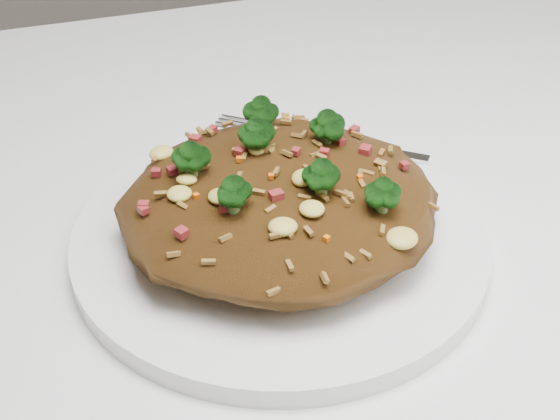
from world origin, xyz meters
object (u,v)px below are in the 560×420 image
object	(u,v)px
fork	(329,141)
fried_rice	(280,191)
dining_table	(258,347)
plate	(280,238)

from	to	relation	value
fork	fried_rice	bearing A→B (deg)	-89.85
dining_table	plate	xyz separation A→B (m)	(0.02, -0.00, 0.10)
plate	fork	size ratio (longest dim) A/B	1.90
dining_table	fork	world-z (taller)	fork
dining_table	fork	xyz separation A→B (m)	(0.08, 0.08, 0.11)
plate	fried_rice	xyz separation A→B (m)	(0.00, 0.00, 0.04)
dining_table	fried_rice	bearing A→B (deg)	-15.51
fried_rice	fork	size ratio (longest dim) A/B	1.42
fried_rice	fork	xyz separation A→B (m)	(0.07, 0.08, -0.03)
plate	fried_rice	size ratio (longest dim) A/B	1.33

